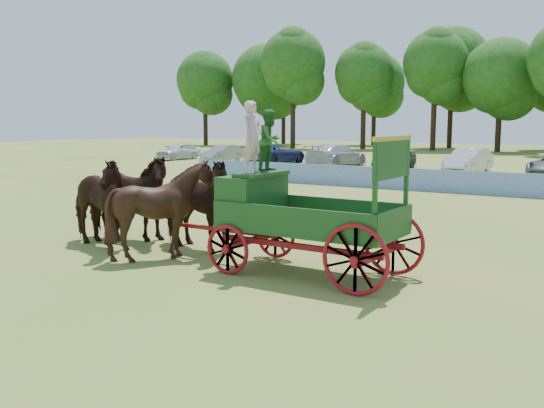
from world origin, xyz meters
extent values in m
plane|color=#9A8D45|center=(0.00, 0.00, 0.00)|extent=(160.00, 160.00, 0.00)
imported|color=black|center=(-3.17, 0.76, 1.19)|extent=(2.99, 1.75, 2.38)
imported|color=black|center=(-3.17, 1.86, 1.19)|extent=(3.04, 1.92, 2.38)
imported|color=black|center=(-0.77, 0.76, 1.19)|extent=(2.52, 2.34, 2.38)
imported|color=black|center=(-0.77, 1.86, 1.19)|extent=(2.96, 1.65, 2.38)
cube|color=maroon|center=(1.43, 1.31, 0.60)|extent=(0.12, 2.00, 0.12)
cube|color=maroon|center=(4.43, 1.31, 0.60)|extent=(0.12, 2.00, 0.12)
cube|color=maroon|center=(2.93, 0.76, 0.72)|extent=(3.80, 0.10, 0.12)
cube|color=maroon|center=(2.93, 1.86, 0.72)|extent=(3.80, 0.10, 0.12)
cube|color=maroon|center=(0.53, 1.31, 0.75)|extent=(2.80, 0.09, 0.09)
cube|color=#1E4E1A|center=(2.93, 1.31, 1.00)|extent=(3.80, 1.80, 0.10)
cube|color=#1E4E1A|center=(2.93, 0.43, 1.30)|extent=(3.80, 0.06, 0.55)
cube|color=#1E4E1A|center=(2.93, 2.19, 1.30)|extent=(3.80, 0.06, 0.55)
cube|color=#1E4E1A|center=(4.81, 1.31, 1.30)|extent=(0.06, 1.80, 0.55)
cube|color=#1E4E1A|center=(1.43, 1.31, 1.55)|extent=(0.85, 1.70, 1.05)
cube|color=#1E4E1A|center=(1.68, 1.31, 2.12)|extent=(0.55, 1.50, 0.08)
cube|color=#1E4E1A|center=(1.05, 1.31, 1.35)|extent=(0.10, 1.60, 0.65)
cube|color=#1E4E1A|center=(1.23, 1.31, 1.05)|extent=(0.55, 1.60, 0.06)
cube|color=#1E4E1A|center=(4.73, 0.51, 1.95)|extent=(0.08, 0.08, 1.80)
cube|color=#1E4E1A|center=(4.73, 2.11, 1.95)|extent=(0.08, 0.08, 1.80)
cube|color=#1E4E1A|center=(4.73, 1.31, 2.55)|extent=(0.07, 1.75, 0.75)
cube|color=gold|center=(4.73, 1.31, 2.95)|extent=(0.08, 1.80, 0.09)
cube|color=gold|center=(4.69, 1.31, 2.55)|extent=(0.02, 1.30, 0.12)
torus|color=maroon|center=(1.43, 0.36, 0.55)|extent=(1.09, 0.09, 1.09)
torus|color=maroon|center=(1.43, 2.26, 0.55)|extent=(1.09, 0.09, 1.09)
torus|color=maroon|center=(4.43, 0.36, 0.70)|extent=(1.39, 0.09, 1.39)
torus|color=maroon|center=(4.43, 2.26, 0.70)|extent=(1.39, 0.09, 1.39)
imported|color=#D2A1B0|center=(1.68, 0.96, 2.94)|extent=(0.37, 0.57, 1.55)
imported|color=#266626|center=(1.68, 1.66, 2.85)|extent=(0.52, 0.67, 1.38)
cube|color=#1E4CA4|center=(-1.00, 18.00, 0.53)|extent=(26.00, 0.08, 1.05)
imported|color=silver|center=(-26.00, 29.65, 0.74)|extent=(1.90, 4.38, 1.47)
imported|color=gray|center=(-21.05, 29.43, 0.68)|extent=(1.55, 4.19, 1.37)
imported|color=navy|center=(-16.30, 30.22, 0.73)|extent=(2.92, 5.46, 1.46)
imported|color=silver|center=(-11.08, 30.12, 0.82)|extent=(3.05, 5.90, 1.64)
imported|color=#333338|center=(-6.45, 29.83, 0.77)|extent=(1.89, 4.57, 1.55)
imported|color=silver|center=(-1.29, 29.27, 0.79)|extent=(2.10, 4.91, 1.57)
cylinder|color=#382314|center=(-44.00, 55.44, 2.40)|extent=(0.60, 0.60, 4.80)
sphere|color=#174713|center=(-44.00, 55.44, 8.84)|extent=(7.71, 7.71, 7.71)
cylinder|color=#382314|center=(-35.57, 57.90, 2.38)|extent=(0.60, 0.60, 4.77)
sphere|color=#174713|center=(-35.57, 57.90, 8.78)|extent=(9.17, 9.17, 9.17)
cylinder|color=#382314|center=(-28.80, 53.39, 2.79)|extent=(0.60, 0.60, 5.57)
sphere|color=#174713|center=(-28.80, 53.39, 10.26)|extent=(7.76, 7.76, 7.76)
cylinder|color=#382314|center=(-20.99, 56.51, 2.40)|extent=(0.60, 0.60, 4.81)
sphere|color=#174713|center=(-20.99, 56.51, 8.86)|extent=(6.93, 6.93, 6.93)
cylinder|color=#382314|center=(-12.87, 57.49, 2.64)|extent=(0.60, 0.60, 5.28)
sphere|color=#174713|center=(-12.87, 57.49, 9.73)|extent=(7.15, 7.15, 7.15)
cylinder|color=#382314|center=(-6.05, 58.39, 2.18)|extent=(0.60, 0.60, 4.37)
sphere|color=#174713|center=(-6.05, 58.39, 8.04)|extent=(8.06, 8.06, 8.06)
cylinder|color=#382314|center=(-38.00, 66.03, 2.92)|extent=(0.60, 0.60, 5.84)
sphere|color=#174713|center=(-38.00, 66.03, 10.76)|extent=(7.79, 7.79, 7.79)
cylinder|color=#382314|center=(-24.81, 68.37, 2.33)|extent=(0.60, 0.60, 4.65)
sphere|color=#174713|center=(-24.81, 68.37, 8.57)|extent=(8.14, 8.14, 8.14)
cylinder|color=#382314|center=(-13.20, 64.77, 2.70)|extent=(0.60, 0.60, 5.40)
sphere|color=#174713|center=(-13.20, 64.77, 9.94)|extent=(9.31, 9.31, 9.31)
camera|label=1|loc=(9.16, -9.80, 3.28)|focal=40.00mm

